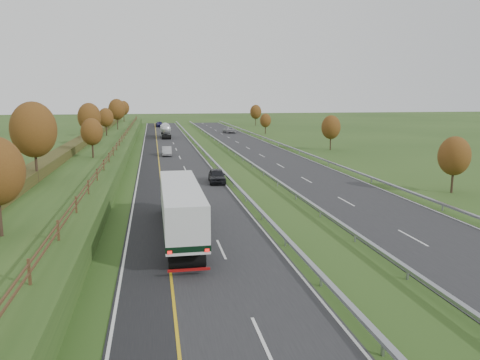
# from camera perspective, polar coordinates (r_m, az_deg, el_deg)

# --- Properties ---
(ground) EXTENTS (400.00, 400.00, 0.00)m
(ground) POSITION_cam_1_polar(r_m,az_deg,el_deg) (75.21, -2.03, 2.46)
(ground) COLOR #2A4819
(ground) RESTS_ON ground
(near_carriageway) EXTENTS (10.50, 200.00, 0.04)m
(near_carriageway) POSITION_cam_1_polar(r_m,az_deg,el_deg) (79.41, -8.29, 2.79)
(near_carriageway) COLOR #242427
(near_carriageway) RESTS_ON ground
(far_carriageway) EXTENTS (10.50, 200.00, 0.04)m
(far_carriageway) POSITION_cam_1_polar(r_m,az_deg,el_deg) (81.71, 3.36, 3.09)
(far_carriageway) COLOR #242427
(far_carriageway) RESTS_ON ground
(hard_shoulder) EXTENTS (3.00, 200.00, 0.04)m
(hard_shoulder) POSITION_cam_1_polar(r_m,az_deg,el_deg) (79.36, -11.00, 2.71)
(hard_shoulder) COLOR black
(hard_shoulder) RESTS_ON ground
(lane_markings) EXTENTS (26.75, 200.00, 0.01)m
(lane_markings) POSITION_cam_1_polar(r_m,az_deg,el_deg) (79.79, -3.69, 2.93)
(lane_markings) COLOR silver
(lane_markings) RESTS_ON near_carriageway
(embankment_left) EXTENTS (12.00, 200.00, 2.00)m
(embankment_left) POSITION_cam_1_polar(r_m,az_deg,el_deg) (79.87, -17.68, 3.16)
(embankment_left) COLOR #2A4819
(embankment_left) RESTS_ON ground
(hedge_left) EXTENTS (2.20, 180.00, 1.10)m
(hedge_left) POSITION_cam_1_polar(r_m,az_deg,el_deg) (79.98, -19.16, 4.21)
(hedge_left) COLOR #383C18
(hedge_left) RESTS_ON embankment_left
(fence_left) EXTENTS (0.12, 189.06, 1.20)m
(fence_left) POSITION_cam_1_polar(r_m,az_deg,el_deg) (78.84, -14.53, 4.50)
(fence_left) COLOR #422B19
(fence_left) RESTS_ON embankment_left
(median_barrier_near) EXTENTS (0.32, 200.00, 0.71)m
(median_barrier_near) POSITION_cam_1_polar(r_m,az_deg,el_deg) (79.76, -4.20, 3.33)
(median_barrier_near) COLOR #909398
(median_barrier_near) RESTS_ON ground
(median_barrier_far) EXTENTS (0.32, 200.00, 0.71)m
(median_barrier_far) POSITION_cam_1_polar(r_m,az_deg,el_deg) (80.47, -0.58, 3.42)
(median_barrier_far) COLOR #909398
(median_barrier_far) RESTS_ON ground
(outer_barrier_far) EXTENTS (0.32, 200.00, 0.71)m
(outer_barrier_far) POSITION_cam_1_polar(r_m,az_deg,el_deg) (83.22, 7.25, 3.57)
(outer_barrier_far) COLOR #909398
(outer_barrier_far) RESTS_ON ground
(trees_left) EXTENTS (6.64, 164.30, 7.66)m
(trees_left) POSITION_cam_1_polar(r_m,az_deg,el_deg) (76.05, -17.94, 6.88)
(trees_left) COLOR #2D2116
(trees_left) RESTS_ON embankment_left
(trees_far) EXTENTS (8.45, 118.60, 7.12)m
(trees_far) POSITION_cam_1_polar(r_m,az_deg,el_deg) (112.94, 6.42, 7.17)
(trees_far) COLOR #2D2116
(trees_far) RESTS_ON ground
(box_lorry) EXTENTS (2.58, 16.28, 4.06)m
(box_lorry) POSITION_cam_1_polar(r_m,az_deg,el_deg) (33.83, -7.30, -3.25)
(box_lorry) COLOR black
(box_lorry) RESTS_ON near_carriageway
(road_tanker) EXTENTS (2.40, 11.22, 3.46)m
(road_tanker) POSITION_cam_1_polar(r_m,az_deg,el_deg) (116.73, -9.05, 6.03)
(road_tanker) COLOR silver
(road_tanker) RESTS_ON near_carriageway
(car_dark_near) EXTENTS (2.26, 4.92, 1.63)m
(car_dark_near) POSITION_cam_1_polar(r_m,az_deg,el_deg) (55.28, -2.84, 0.53)
(car_dark_near) COLOR black
(car_dark_near) RESTS_ON near_carriageway
(car_silver_mid) EXTENTS (1.65, 4.63, 1.52)m
(car_silver_mid) POSITION_cam_1_polar(r_m,az_deg,el_deg) (81.47, -8.92, 3.51)
(car_silver_mid) COLOR #9A9A9E
(car_silver_mid) RESTS_ON near_carriageway
(car_small_far) EXTENTS (2.93, 5.79, 1.61)m
(car_small_far) POSITION_cam_1_polar(r_m,az_deg,el_deg) (157.45, -9.78, 6.70)
(car_small_far) COLOR #181644
(car_small_far) RESTS_ON near_carriageway
(car_oncoming) EXTENTS (3.23, 6.00, 1.60)m
(car_oncoming) POSITION_cam_1_polar(r_m,az_deg,el_deg) (130.15, -1.32, 6.13)
(car_oncoming) COLOR #B1B1B6
(car_oncoming) RESTS_ON far_carriageway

